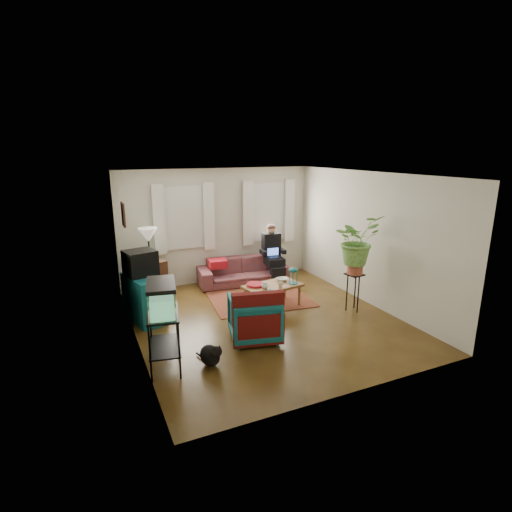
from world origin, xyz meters
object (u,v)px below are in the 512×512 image
coffee_table (272,296)px  side_table (151,278)px  sofa (243,267)px  aquarium_stand (164,341)px  plant_stand (353,292)px  armchair (254,316)px  dresser (144,298)px

coffee_table → side_table: bearing=131.8°
sofa → aquarium_stand: size_ratio=2.40×
side_table → plant_stand: (3.37, -2.41, -0.01)m
coffee_table → armchair: bearing=-138.5°
plant_stand → armchair: bearing=-172.3°
armchair → plant_stand: bearing=-159.5°
dresser → aquarium_stand: aquarium_stand is taller
sofa → coffee_table: 1.59m
aquarium_stand → armchair: 1.55m
coffee_table → plant_stand: plant_stand is taller
aquarium_stand → sofa: bearing=61.9°
sofa → coffee_table: (-0.02, -1.58, -0.17)m
armchair → coffee_table: bearing=-116.1°
armchair → plant_stand: size_ratio=1.09×
aquarium_stand → plant_stand: aquarium_stand is taller
side_table → plant_stand: 4.14m
coffee_table → sofa: bearing=79.6°
aquarium_stand → plant_stand: bearing=20.2°
aquarium_stand → coffee_table: (2.39, 1.40, -0.19)m
armchair → coffee_table: (0.87, 1.08, -0.17)m
side_table → dresser: (-0.34, -1.23, 0.03)m
dresser → plant_stand: (3.71, -1.19, -0.05)m
aquarium_stand → armchair: (1.52, 0.32, -0.02)m
side_table → coffee_table: size_ratio=0.69×
armchair → aquarium_stand: bearing=24.6°
side_table → aquarium_stand: (-0.35, -3.03, 0.04)m
sofa → armchair: bearing=-102.4°
dresser → coffee_table: size_ratio=0.83×
sofa → plant_stand: size_ratio=2.75×
dresser → aquarium_stand: 1.80m
aquarium_stand → coffee_table: aquarium_stand is taller
side_table → sofa: bearing=-1.4°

